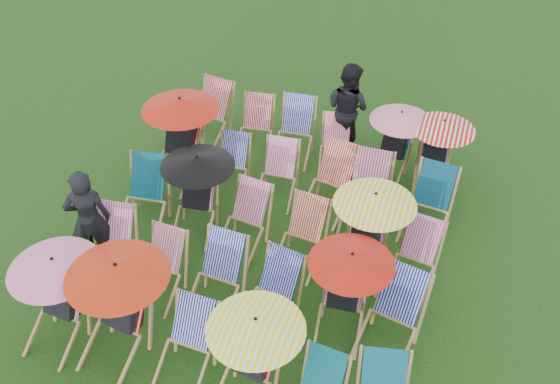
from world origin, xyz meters
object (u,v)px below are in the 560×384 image
(person_left, at_px, (89,219))
(person_rear, at_px, (348,108))
(deckchair_0, at_px, (55,299))
(deckchair_29, at_px, (436,153))

(person_left, distance_m, person_rear, 4.65)
(deckchair_0, distance_m, person_rear, 5.61)
(deckchair_0, height_order, person_left, person_left)
(deckchair_0, relative_size, person_left, 0.81)
(person_left, bearing_deg, deckchair_29, -171.69)
(deckchair_0, bearing_deg, person_rear, 69.89)
(deckchair_0, bearing_deg, deckchair_29, 53.80)
(deckchair_0, distance_m, deckchair_29, 6.02)
(deckchair_0, height_order, deckchair_29, deckchair_0)
(deckchair_29, xyz_separation_m, person_left, (-4.24, -3.28, 0.18))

